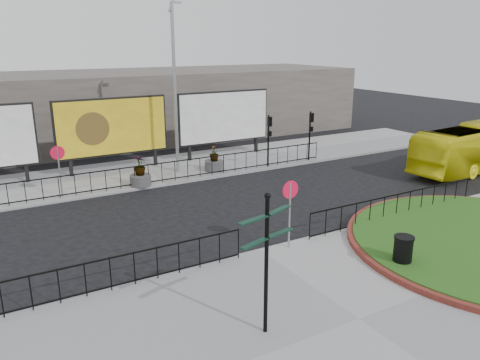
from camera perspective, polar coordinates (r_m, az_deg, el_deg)
ground at (r=16.76m, az=2.30°, el=-8.75°), size 90.00×90.00×0.00m
pavement_near at (r=13.31m, az=14.29°, el=-16.29°), size 30.00×10.00×0.12m
pavement_far at (r=27.04m, az=-11.30°, el=1.02°), size 44.00×6.00×0.12m
railing_near_left at (r=14.25m, az=-18.33°, el=-11.48°), size 10.00×0.10×1.10m
railing_near_right at (r=20.29m, az=18.58°, el=-2.99°), size 9.00×0.10×1.10m
railing_far at (r=24.77m, az=-7.17°, el=1.24°), size 18.00×0.10×1.10m
speed_sign_far at (r=23.03m, az=-21.27°, el=2.25°), size 0.64×0.07×2.47m
speed_sign_near at (r=16.26m, az=6.11°, el=-2.36°), size 0.64×0.07×2.47m
billboard_mid at (r=26.99m, az=-15.31°, el=6.25°), size 6.20×0.31×4.10m
billboard_right at (r=29.50m, az=-1.98°, el=7.67°), size 6.20×0.31×4.10m
lamp_post at (r=25.77m, az=-7.94°, el=11.22°), size 0.74×0.18×9.23m
signal_pole_a at (r=27.00m, az=3.55°, el=5.73°), size 0.22×0.26×3.00m
signal_pole_b at (r=28.74m, az=8.59°, el=6.24°), size 0.22×0.26×3.00m
building_backdrop at (r=36.04m, az=-16.75°, el=8.45°), size 40.00×10.00×5.00m
fingerpost_sign at (r=11.34m, az=3.25°, el=-8.58°), size 1.72×0.71×3.70m
litter_bin at (r=16.11m, az=19.24°, el=-8.25°), size 0.65×0.65×1.07m
bus at (r=29.96m, az=26.82°, el=3.56°), size 9.72×2.96×2.67m
planter_b at (r=24.14m, az=-12.07°, el=0.58°), size 1.06×1.06×1.56m
planter_c at (r=26.46m, az=-3.17°, el=2.20°), size 1.08×1.08×1.48m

